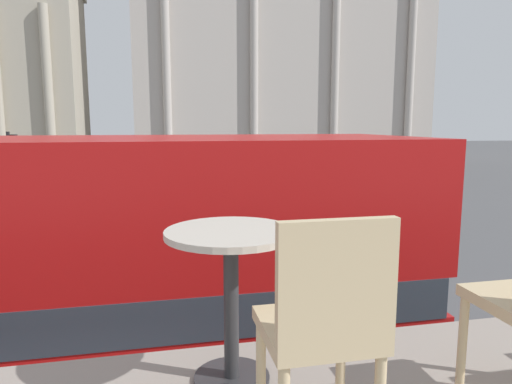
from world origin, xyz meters
TOP-DOWN VIEW (x-y plane):
  - cafe_dining_table at (1.31, -0.35)m, footprint 0.60×0.60m
  - cafe_chair_0 at (1.55, -0.92)m, footprint 0.40×0.40m
  - plaza_building_right at (16.41, 55.69)m, footprint 36.45×14.65m
  - traffic_light_near at (5.86, 9.72)m, footprint 0.42×0.24m
  - traffic_light_mid at (-4.10, 15.28)m, footprint 0.42×0.24m
  - traffic_light_far at (-0.40, 22.34)m, footprint 0.42×0.24m
  - car_silver at (-2.48, 29.77)m, footprint 4.20×1.93m
  - car_navy at (-7.00, 25.17)m, footprint 4.20×1.93m
  - pedestrian_grey at (-0.26, 10.34)m, footprint 0.32×0.32m
  - pedestrian_olive at (4.46, 33.42)m, footprint 0.32×0.32m
  - pedestrian_black at (3.33, 14.53)m, footprint 0.32×0.32m

SIDE VIEW (x-z plane):
  - car_silver at x=-2.48m, z-range 0.02..1.37m
  - car_navy at x=-7.00m, z-range 0.02..1.37m
  - pedestrian_black at x=3.33m, z-range 0.11..1.72m
  - pedestrian_grey at x=-0.26m, z-range 0.12..1.72m
  - pedestrian_olive at x=4.46m, z-range 0.15..1.97m
  - traffic_light_far at x=-0.40m, z-range 0.55..4.04m
  - traffic_light_near at x=5.86m, z-range 0.59..4.42m
  - traffic_light_mid at x=-4.10m, z-range 0.61..4.62m
  - cafe_chair_0 at x=1.55m, z-range 3.14..4.05m
  - cafe_dining_table at x=1.31m, z-range 3.25..3.98m
  - plaza_building_right at x=16.41m, z-range 0.00..25.87m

